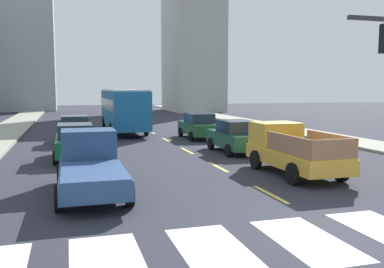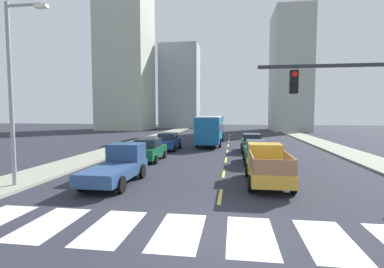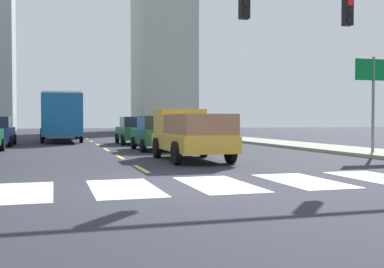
{
  "view_description": "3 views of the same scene",
  "coord_description": "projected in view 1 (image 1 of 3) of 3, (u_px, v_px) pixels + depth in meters",
  "views": [
    {
      "loc": [
        -6.22,
        -8.18,
        3.42
      ],
      "look_at": [
        0.29,
        14.03,
        0.91
      ],
      "focal_mm": 39.66,
      "sensor_mm": 36.0,
      "label": 1
    },
    {
      "loc": [
        0.55,
        -8.69,
        3.75
      ],
      "look_at": [
        -2.64,
        13.53,
        2.07
      ],
      "focal_mm": 27.0,
      "sensor_mm": 36.0,
      "label": 2
    },
    {
      "loc": [
        -2.6,
        -10.45,
        1.51
      ],
      "look_at": [
        2.99,
        8.59,
        0.93
      ],
      "focal_mm": 44.17,
      "sensor_mm": 36.0,
      "label": 3
    }
  ],
  "objects": [
    {
      "name": "sidewalk_right",
      "position": [
        319.0,
        135.0,
        30.13
      ],
      "size": [
        3.03,
        110.0,
        0.15
      ],
      "primitive_type": "cube",
      "color": "gray",
      "rests_on": "ground"
    },
    {
      "name": "sedan_near_right",
      "position": [
        75.0,
        142.0,
        20.41
      ],
      "size": [
        2.02,
        4.4,
        1.72
      ],
      "rotation": [
        0.0,
        0.0,
        -0.02
      ],
      "color": "#145930",
      "rests_on": "ground"
    },
    {
      "name": "lane_dash_5",
      "position": [
        141.0,
        127.0,
        37.58
      ],
      "size": [
        0.16,
        2.4,
        0.01
      ],
      "primitive_type": "cube",
      "color": "#DEC24B",
      "rests_on": "ground"
    },
    {
      "name": "block_mid_right",
      "position": [
        23.0,
        45.0,
        63.25
      ],
      "size": [
        9.03,
        7.14,
        19.79
      ],
      "primitive_type": "cube",
      "color": "#939DA2",
      "rests_on": "ground"
    },
    {
      "name": "ground_plane",
      "position": [
        348.0,
        235.0,
        9.91
      ],
      "size": [
        160.0,
        160.0,
        0.0
      ],
      "primitive_type": "plane",
      "color": "#292A34"
    },
    {
      "name": "crosswalk_stripe_2",
      "position": [
        214.0,
        250.0,
        8.98
      ],
      "size": [
        1.45,
        3.06,
        0.01
      ],
      "primitive_type": "cube",
      "color": "silver",
      "rests_on": "ground"
    },
    {
      "name": "lane_dash_1",
      "position": [
        218.0,
        167.0,
        18.5
      ],
      "size": [
        0.16,
        2.4,
        0.01
      ],
      "primitive_type": "cube",
      "color": "#DEC24B",
      "rests_on": "ground"
    },
    {
      "name": "lane_dash_7",
      "position": [
        126.0,
        119.0,
        47.12
      ],
      "size": [
        0.16,
        2.4,
        0.01
      ],
      "primitive_type": "cube",
      "color": "#DEC24B",
      "rests_on": "ground"
    },
    {
      "name": "lane_dash_0",
      "position": [
        270.0,
        194.0,
        13.73
      ],
      "size": [
        0.16,
        2.4,
        0.01
      ],
      "primitive_type": "cube",
      "color": "#DEC24B",
      "rests_on": "ground"
    },
    {
      "name": "city_bus",
      "position": [
        123.0,
        107.0,
        32.94
      ],
      "size": [
        2.72,
        10.8,
        3.32
      ],
      "rotation": [
        0.0,
        0.0,
        -0.0
      ],
      "color": "#175E96",
      "rests_on": "ground"
    },
    {
      "name": "lane_dash_2",
      "position": [
        187.0,
        151.0,
        23.27
      ],
      "size": [
        0.16,
        2.4,
        0.01
      ],
      "primitive_type": "cube",
      "color": "#DEC24B",
      "rests_on": "ground"
    },
    {
      "name": "pickup_dark",
      "position": [
        91.0,
        165.0,
        13.92
      ],
      "size": [
        2.18,
        5.2,
        1.96
      ],
      "rotation": [
        0.0,
        0.0,
        -0.01
      ],
      "color": "navy",
      "rests_on": "ground"
    },
    {
      "name": "crosswalk_stripe_1",
      "position": [
        107.0,
        262.0,
        8.35
      ],
      "size": [
        1.45,
        3.06,
        0.01
      ],
      "primitive_type": "cube",
      "color": "silver",
      "rests_on": "ground"
    },
    {
      "name": "lane_dash_4",
      "position": [
        152.0,
        132.0,
        32.81
      ],
      "size": [
        0.16,
        2.4,
        0.01
      ],
      "primitive_type": "cube",
      "color": "#DEC24B",
      "rests_on": "ground"
    },
    {
      "name": "tower_tall_centre",
      "position": [
        193.0,
        30.0,
        62.86
      ],
      "size": [
        7.12,
        10.98,
        24.06
      ],
      "primitive_type": "cube",
      "color": "#AAADA3",
      "rests_on": "ground"
    },
    {
      "name": "crosswalk_stripe_3",
      "position": [
        306.0,
        240.0,
        9.6
      ],
      "size": [
        1.45,
        3.06,
        0.01
      ],
      "primitive_type": "cube",
      "color": "silver",
      "rests_on": "ground"
    },
    {
      "name": "pickup_stakebed",
      "position": [
        290.0,
        150.0,
        17.11
      ],
      "size": [
        2.18,
        5.2,
        1.96
      ],
      "rotation": [
        0.0,
        0.0,
        0.03
      ],
      "color": "gold",
      "rests_on": "ground"
    },
    {
      "name": "lane_dash_3",
      "position": [
        167.0,
        140.0,
        28.04
      ],
      "size": [
        0.16,
        2.4,
        0.01
      ],
      "primitive_type": "cube",
      "color": "#DEC24B",
      "rests_on": "ground"
    },
    {
      "name": "sedan_far",
      "position": [
        199.0,
        126.0,
        28.83
      ],
      "size": [
        2.02,
        4.4,
        1.72
      ],
      "rotation": [
        0.0,
        0.0,
        -0.03
      ],
      "color": "#205029",
      "rests_on": "ground"
    },
    {
      "name": "sedan_mid",
      "position": [
        75.0,
        129.0,
        26.54
      ],
      "size": [
        2.02,
        4.4,
        1.72
      ],
      "rotation": [
        0.0,
        0.0,
        -0.02
      ],
      "color": "navy",
      "rests_on": "ground"
    },
    {
      "name": "sedan_near_left",
      "position": [
        235.0,
        136.0,
        22.58
      ],
      "size": [
        2.02,
        4.4,
        1.72
      ],
      "rotation": [
        0.0,
        0.0,
        -0.05
      ],
      "color": "#1B4C36",
      "rests_on": "ground"
    },
    {
      "name": "lane_dash_6",
      "position": [
        133.0,
        123.0,
        42.35
      ],
      "size": [
        0.16,
        2.4,
        0.01
      ],
      "primitive_type": "cube",
      "color": "#DEC24B",
      "rests_on": "ground"
    }
  ]
}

